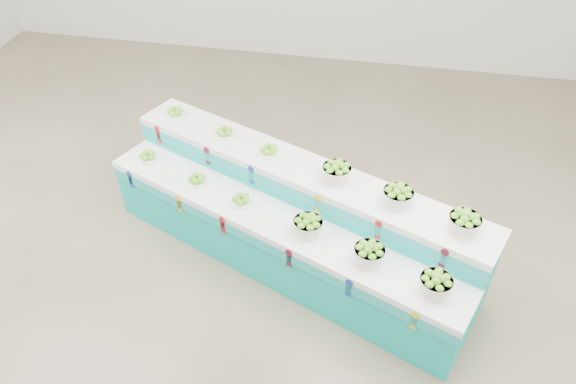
# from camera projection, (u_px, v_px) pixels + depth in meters

# --- Properties ---
(ground) EXTENTS (10.00, 10.00, 0.00)m
(ground) POSITION_uv_depth(u_px,v_px,m) (190.00, 271.00, 5.47)
(ground) COLOR brown
(ground) RESTS_ON ground
(display_stand) EXTENTS (3.98, 2.42, 1.02)m
(display_stand) POSITION_uv_depth(u_px,v_px,m) (288.00, 219.00, 5.31)
(display_stand) COLOR #0EB3AD
(display_stand) RESTS_ON ground
(plate_lower_left) EXTENTS (0.29, 0.29, 0.09)m
(plate_lower_left) POSITION_uv_depth(u_px,v_px,m) (148.00, 156.00, 5.69)
(plate_lower_left) COLOR white
(plate_lower_left) RESTS_ON display_stand
(plate_lower_mid) EXTENTS (0.29, 0.29, 0.09)m
(plate_lower_mid) POSITION_uv_depth(u_px,v_px,m) (197.00, 179.00, 5.39)
(plate_lower_mid) COLOR white
(plate_lower_mid) RESTS_ON display_stand
(plate_lower_right) EXTENTS (0.29, 0.29, 0.09)m
(plate_lower_right) POSITION_uv_depth(u_px,v_px,m) (241.00, 199.00, 5.16)
(plate_lower_right) COLOR white
(plate_lower_right) RESTS_ON display_stand
(basket_lower_left) EXTENTS (0.35, 0.35, 0.20)m
(basket_lower_left) POSITION_uv_depth(u_px,v_px,m) (308.00, 226.00, 4.80)
(basket_lower_left) COLOR silver
(basket_lower_left) RESTS_ON display_stand
(basket_lower_mid) EXTENTS (0.35, 0.35, 0.20)m
(basket_lower_mid) POSITION_uv_depth(u_px,v_px,m) (369.00, 254.00, 4.54)
(basket_lower_mid) COLOR silver
(basket_lower_mid) RESTS_ON display_stand
(basket_lower_right) EXTENTS (0.35, 0.35, 0.20)m
(basket_lower_right) POSITION_uv_depth(u_px,v_px,m) (436.00, 284.00, 4.28)
(basket_lower_right) COLOR silver
(basket_lower_right) RESTS_ON display_stand
(plate_upper_left) EXTENTS (0.29, 0.29, 0.09)m
(plate_upper_left) POSITION_uv_depth(u_px,v_px,m) (175.00, 112.00, 5.80)
(plate_upper_left) COLOR white
(plate_upper_left) RESTS_ON display_stand
(plate_upper_mid) EXTENTS (0.29, 0.29, 0.09)m
(plate_upper_mid) POSITION_uv_depth(u_px,v_px,m) (225.00, 132.00, 5.50)
(plate_upper_mid) COLOR white
(plate_upper_mid) RESTS_ON display_stand
(plate_upper_right) EXTENTS (0.29, 0.29, 0.09)m
(plate_upper_right) POSITION_uv_depth(u_px,v_px,m) (269.00, 150.00, 5.27)
(plate_upper_right) COLOR white
(plate_upper_right) RESTS_ON display_stand
(basket_upper_left) EXTENTS (0.35, 0.35, 0.20)m
(basket_upper_left) POSITION_uv_depth(u_px,v_px,m) (337.00, 172.00, 4.91)
(basket_upper_left) COLOR silver
(basket_upper_left) RESTS_ON display_stand
(basket_upper_mid) EXTENTS (0.35, 0.35, 0.20)m
(basket_upper_mid) POSITION_uv_depth(u_px,v_px,m) (398.00, 196.00, 4.65)
(basket_upper_mid) COLOR silver
(basket_upper_mid) RESTS_ON display_stand
(basket_upper_right) EXTENTS (0.35, 0.35, 0.20)m
(basket_upper_right) POSITION_uv_depth(u_px,v_px,m) (464.00, 223.00, 4.39)
(basket_upper_right) COLOR silver
(basket_upper_right) RESTS_ON display_stand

